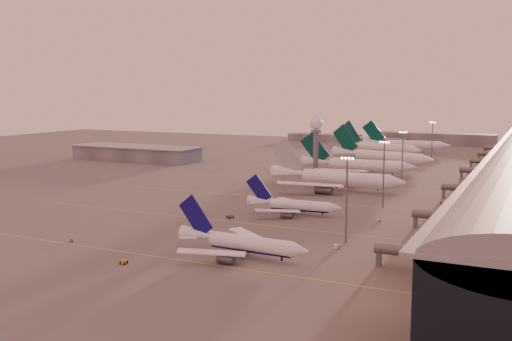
% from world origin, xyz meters
% --- Properties ---
extents(ground, '(700.00, 700.00, 0.00)m').
position_xyz_m(ground, '(0.00, 0.00, 0.00)').
color(ground, '#4D4B4B').
rests_on(ground, ground).
extents(taxiway_markings, '(180.00, 185.25, 0.02)m').
position_xyz_m(taxiway_markings, '(30.00, 56.00, 0.01)').
color(taxiway_markings, '#EDDC53').
rests_on(taxiway_markings, ground).
extents(hangar, '(82.00, 27.00, 8.50)m').
position_xyz_m(hangar, '(-120.00, 140.00, 4.32)').
color(hangar, slate).
rests_on(hangar, ground).
extents(radar_tower, '(6.40, 6.40, 31.10)m').
position_xyz_m(radar_tower, '(5.00, 120.00, 20.95)').
color(radar_tower, slate).
rests_on(radar_tower, ground).
extents(mast_a, '(3.60, 0.56, 25.00)m').
position_xyz_m(mast_a, '(58.00, 0.00, 13.74)').
color(mast_a, slate).
rests_on(mast_a, ground).
extents(mast_b, '(3.60, 0.56, 25.00)m').
position_xyz_m(mast_b, '(55.00, 55.00, 13.74)').
color(mast_b, slate).
rests_on(mast_b, ground).
extents(mast_c, '(3.60, 0.56, 25.00)m').
position_xyz_m(mast_c, '(50.00, 110.00, 13.74)').
color(mast_c, slate).
rests_on(mast_c, ground).
extents(mast_d, '(3.60, 0.56, 25.00)m').
position_xyz_m(mast_d, '(48.00, 200.00, 13.74)').
color(mast_d, slate).
rests_on(mast_d, ground).
extents(distant_horizon, '(165.00, 37.50, 9.00)m').
position_xyz_m(distant_horizon, '(2.62, 325.14, 3.89)').
color(distant_horizon, slate).
rests_on(distant_horizon, ground).
extents(narrowbody_near, '(38.61, 30.77, 15.08)m').
position_xyz_m(narrowbody_near, '(38.04, -25.43, 3.05)').
color(narrowbody_near, white).
rests_on(narrowbody_near, ground).
extents(narrowbody_mid, '(34.58, 27.53, 13.51)m').
position_xyz_m(narrowbody_mid, '(30.02, 29.54, 2.74)').
color(narrowbody_mid, white).
rests_on(narrowbody_mid, ground).
extents(widebody_white, '(62.43, 49.88, 21.95)m').
position_xyz_m(widebody_white, '(27.43, 84.89, 3.81)').
color(widebody_white, white).
rests_on(widebody_white, ground).
extents(greentail_a, '(59.07, 47.52, 21.46)m').
position_xyz_m(greentail_a, '(22.85, 132.86, 3.79)').
color(greentail_a, white).
rests_on(greentail_a, ground).
extents(greentail_b, '(62.47, 49.85, 23.11)m').
position_xyz_m(greentail_b, '(25.07, 173.44, 4.08)').
color(greentail_b, white).
rests_on(greentail_b, ground).
extents(greentail_c, '(59.48, 47.21, 22.52)m').
position_xyz_m(greentail_c, '(10.54, 226.73, 3.98)').
color(greentail_c, white).
rests_on(greentail_c, ground).
extents(greentail_d, '(60.23, 48.43, 21.89)m').
position_xyz_m(greentail_d, '(21.45, 257.45, 3.87)').
color(greentail_d, white).
rests_on(greentail_d, ground).
extents(gsv_truck_a, '(4.95, 4.44, 1.99)m').
position_xyz_m(gsv_truck_a, '(-12.33, -32.63, 1.01)').
color(gsv_truck_a, slate).
rests_on(gsv_truck_a, ground).
extents(gsv_tug_near, '(2.30, 3.59, 0.99)m').
position_xyz_m(gsv_tug_near, '(14.66, -44.17, 0.51)').
color(gsv_tug_near, orange).
rests_on(gsv_tug_near, ground).
extents(gsv_catering_a, '(5.79, 2.96, 4.64)m').
position_xyz_m(gsv_catering_a, '(57.89, -7.40, 2.32)').
color(gsv_catering_a, silver).
rests_on(gsv_catering_a, ground).
extents(gsv_tug_mid, '(4.58, 3.67, 1.14)m').
position_xyz_m(gsv_tug_mid, '(13.19, 14.43, 0.59)').
color(gsv_tug_mid, slate).
rests_on(gsv_tug_mid, ground).
extents(gsv_truck_b, '(5.20, 3.04, 1.98)m').
position_xyz_m(gsv_truck_b, '(60.04, 30.33, 1.01)').
color(gsv_truck_b, silver).
rests_on(gsv_truck_b, ground).
extents(gsv_truck_c, '(5.13, 3.35, 1.95)m').
position_xyz_m(gsv_truck_c, '(-3.41, 51.69, 0.99)').
color(gsv_truck_c, silver).
rests_on(gsv_truck_c, ground).
extents(gsv_catering_b, '(5.24, 3.09, 4.02)m').
position_xyz_m(gsv_catering_b, '(73.42, 71.74, 2.01)').
color(gsv_catering_b, slate).
rests_on(gsv_catering_b, ground).
extents(gsv_tug_far, '(3.41, 4.04, 0.99)m').
position_xyz_m(gsv_tug_far, '(12.54, 101.74, 0.51)').
color(gsv_tug_far, silver).
rests_on(gsv_tug_far, ground).
extents(gsv_truck_d, '(2.28, 5.71, 2.28)m').
position_xyz_m(gsv_truck_d, '(-22.31, 131.97, 1.17)').
color(gsv_truck_d, silver).
rests_on(gsv_truck_d, ground).
extents(gsv_tug_hangar, '(4.46, 4.03, 1.09)m').
position_xyz_m(gsv_tug_hangar, '(33.45, 162.72, 0.56)').
color(gsv_tug_hangar, orange).
rests_on(gsv_tug_hangar, ground).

